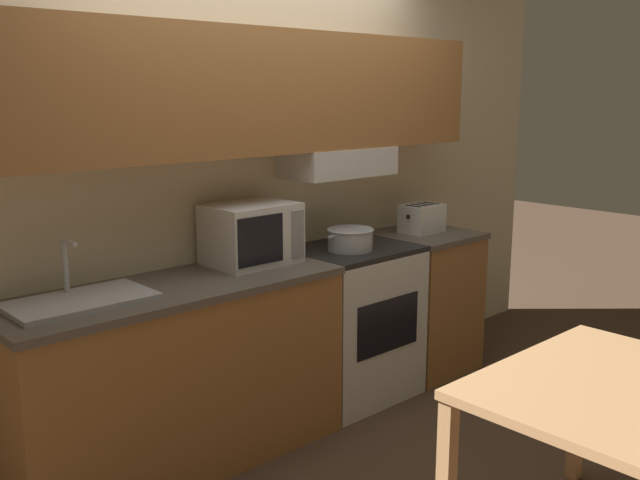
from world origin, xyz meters
TOP-DOWN VIEW (x-y plane):
  - ground_plane at (0.00, 0.00)m, footprint 16.00×16.00m
  - wall_back at (0.01, -0.06)m, footprint 5.33×0.38m
  - lower_counter_main at (-0.65, -0.29)m, footprint 1.66×0.60m
  - lower_counter_right_stub at (1.18, -0.29)m, footprint 0.59×0.60m
  - stove_range at (0.54, -0.29)m, footprint 0.70×0.57m
  - cooking_pot at (0.47, -0.33)m, footprint 0.34×0.27m
  - microwave at (-0.12, -0.20)m, footprint 0.45×0.34m
  - toaster at (1.17, -0.27)m, footprint 0.27×0.19m
  - sink_basin at (-1.09, -0.29)m, footprint 0.59×0.34m
  - dining_table at (0.14, -2.02)m, footprint 1.06×0.81m

SIDE VIEW (x-z plane):
  - ground_plane at x=0.00m, z-range 0.00..0.00m
  - stove_range at x=0.54m, z-range 0.00..0.90m
  - lower_counter_main at x=-0.65m, z-range 0.00..0.90m
  - lower_counter_right_stub at x=1.18m, z-range 0.00..0.90m
  - dining_table at x=0.14m, z-range 0.27..1.00m
  - sink_basin at x=-1.09m, z-range 0.78..1.04m
  - cooking_pot at x=0.47m, z-range 0.90..1.02m
  - toaster at x=1.17m, z-range 0.90..1.08m
  - microwave at x=-0.12m, z-range 0.90..1.21m
  - wall_back at x=0.01m, z-range 0.22..2.77m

